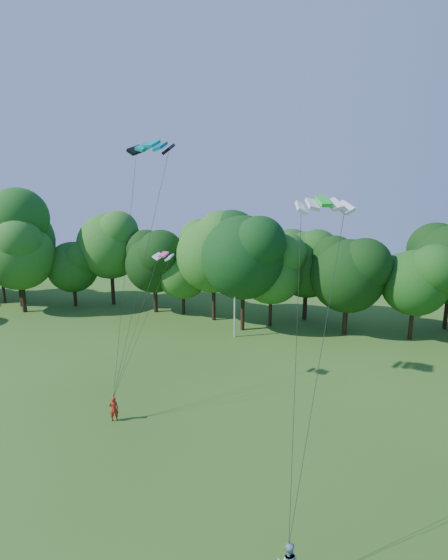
# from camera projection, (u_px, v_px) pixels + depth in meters

# --- Properties ---
(utility_pole) EXTENTS (1.43, 0.41, 7.26)m
(utility_pole) POSITION_uv_depth(u_px,v_px,m) (235.00, 302.00, 44.93)
(utility_pole) COLOR #B6B6AD
(utility_pole) RESTS_ON ground
(kite_flyer_left) EXTENTS (0.75, 0.62, 1.76)m
(kite_flyer_left) POSITION_uv_depth(u_px,v_px,m) (114.00, 409.00, 29.54)
(kite_flyer_left) COLOR #AD2416
(kite_flyer_left) RESTS_ON ground
(kite_teal) EXTENTS (3.24, 1.79, 0.64)m
(kite_teal) POSITION_uv_depth(u_px,v_px,m) (152.00, 144.00, 29.33)
(kite_teal) COLOR #04908F
(kite_teal) RESTS_ON ground
(kite_green) EXTENTS (2.58, 1.74, 0.48)m
(kite_green) POSITION_uv_depth(u_px,v_px,m) (324.00, 201.00, 18.48)
(kite_green) COLOR green
(kite_green) RESTS_ON ground
(kite_pink) EXTENTS (1.71, 1.15, 0.35)m
(kite_pink) POSITION_uv_depth(u_px,v_px,m) (164.00, 254.00, 32.17)
(kite_pink) COLOR #E84084
(kite_pink) RESTS_ON ground
(tree_back_west) EXTENTS (10.51, 10.51, 15.29)m
(tree_back_west) POSITION_uv_depth(u_px,v_px,m) (15.00, 233.00, 54.95)
(tree_back_west) COLOR #362815
(tree_back_west) RESTS_ON ground
(tree_back_center) EXTENTS (9.82, 9.82, 14.29)m
(tree_back_center) POSITION_uv_depth(u_px,v_px,m) (243.00, 249.00, 45.98)
(tree_back_center) COLOR black
(tree_back_center) RESTS_ON ground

